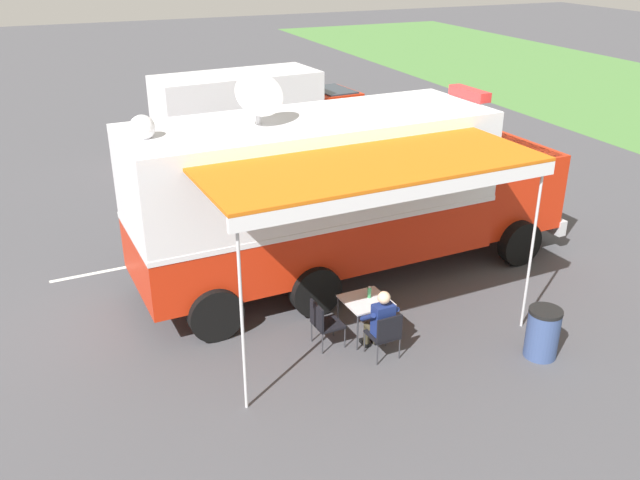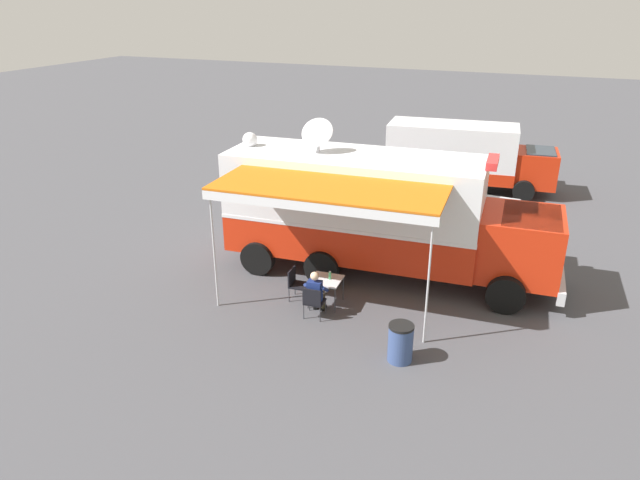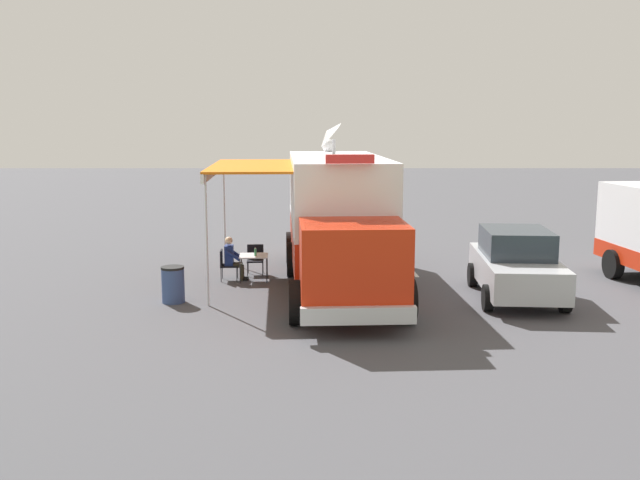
{
  "view_description": "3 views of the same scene",
  "coord_description": "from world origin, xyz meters",
  "px_view_note": "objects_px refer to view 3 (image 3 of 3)",
  "views": [
    {
      "loc": [
        11.77,
        -4.81,
        6.67
      ],
      "look_at": [
        0.2,
        0.09,
        1.01
      ],
      "focal_mm": 38.06,
      "sensor_mm": 36.0,
      "label": 1
    },
    {
      "loc": [
        15.06,
        5.08,
        7.63
      ],
      "look_at": [
        2.01,
        -0.23,
        1.67
      ],
      "focal_mm": 32.76,
      "sensor_mm": 36.0,
      "label": 2
    },
    {
      "loc": [
        0.48,
        19.75,
        4.43
      ],
      "look_at": [
        0.46,
        0.33,
        1.21
      ],
      "focal_mm": 39.79,
      "sensor_mm": 36.0,
      "label": 3
    }
  ],
  "objects_px": {
    "car_behind_truck": "(516,264)",
    "command_truck": "(337,216)",
    "water_bottle": "(255,252)",
    "seated_responder": "(232,258)",
    "trash_bin": "(173,284)",
    "folding_table": "(254,257)",
    "folding_chair_at_table": "(226,262)",
    "folding_chair_beside_table": "(255,257)"
  },
  "relations": [
    {
      "from": "folding_table",
      "to": "folding_chair_at_table",
      "type": "relative_size",
      "value": 0.97
    },
    {
      "from": "command_truck",
      "to": "seated_responder",
      "type": "relative_size",
      "value": 7.69
    },
    {
      "from": "folding_table",
      "to": "folding_chair_beside_table",
      "type": "relative_size",
      "value": 0.97
    },
    {
      "from": "folding_chair_beside_table",
      "to": "trash_bin",
      "type": "relative_size",
      "value": 0.96
    },
    {
      "from": "seated_responder",
      "to": "trash_bin",
      "type": "relative_size",
      "value": 1.37
    },
    {
      "from": "folding_chair_beside_table",
      "to": "car_behind_truck",
      "type": "height_order",
      "value": "car_behind_truck"
    },
    {
      "from": "folding_chair_beside_table",
      "to": "trash_bin",
      "type": "height_order",
      "value": "trash_bin"
    },
    {
      "from": "water_bottle",
      "to": "seated_responder",
      "type": "height_order",
      "value": "seated_responder"
    },
    {
      "from": "water_bottle",
      "to": "folding_chair_at_table",
      "type": "xyz_separation_m",
      "value": [
        0.86,
        -0.11,
        -0.32
      ]
    },
    {
      "from": "seated_responder",
      "to": "car_behind_truck",
      "type": "distance_m",
      "value": 7.76
    },
    {
      "from": "command_truck",
      "to": "folding_chair_at_table",
      "type": "bearing_deg",
      "value": -12.47
    },
    {
      "from": "folding_chair_beside_table",
      "to": "folding_table",
      "type": "bearing_deg",
      "value": 92.2
    },
    {
      "from": "folding_table",
      "to": "water_bottle",
      "type": "height_order",
      "value": "water_bottle"
    },
    {
      "from": "trash_bin",
      "to": "car_behind_truck",
      "type": "height_order",
      "value": "car_behind_truck"
    },
    {
      "from": "folding_chair_beside_table",
      "to": "seated_responder",
      "type": "distance_m",
      "value": 1.01
    },
    {
      "from": "command_truck",
      "to": "folding_chair_beside_table",
      "type": "height_order",
      "value": "command_truck"
    },
    {
      "from": "seated_responder",
      "to": "trash_bin",
      "type": "height_order",
      "value": "seated_responder"
    },
    {
      "from": "folding_chair_beside_table",
      "to": "seated_responder",
      "type": "xyz_separation_m",
      "value": [
        0.58,
        0.82,
        0.14
      ]
    },
    {
      "from": "command_truck",
      "to": "folding_chair_beside_table",
      "type": "distance_m",
      "value": 3.17
    },
    {
      "from": "folding_chair_at_table",
      "to": "car_behind_truck",
      "type": "relative_size",
      "value": 0.2
    },
    {
      "from": "command_truck",
      "to": "car_behind_truck",
      "type": "relative_size",
      "value": 2.22
    },
    {
      "from": "folding_table",
      "to": "car_behind_truck",
      "type": "xyz_separation_m",
      "value": [
        -6.86,
        2.04,
        0.21
      ]
    },
    {
      "from": "folding_chair_beside_table",
      "to": "seated_responder",
      "type": "relative_size",
      "value": 0.7
    },
    {
      "from": "command_truck",
      "to": "car_behind_truck",
      "type": "xyz_separation_m",
      "value": [
        -4.51,
        1.37,
        -1.06
      ]
    },
    {
      "from": "folding_chair_at_table",
      "to": "seated_responder",
      "type": "distance_m",
      "value": 0.23
    },
    {
      "from": "water_bottle",
      "to": "folding_chair_at_table",
      "type": "relative_size",
      "value": 0.26
    },
    {
      "from": "water_bottle",
      "to": "trash_bin",
      "type": "xyz_separation_m",
      "value": [
        1.84,
        2.41,
        -0.38
      ]
    },
    {
      "from": "command_truck",
      "to": "car_behind_truck",
      "type": "bearing_deg",
      "value": 163.15
    },
    {
      "from": "command_truck",
      "to": "folding_table",
      "type": "height_order",
      "value": "command_truck"
    },
    {
      "from": "car_behind_truck",
      "to": "command_truck",
      "type": "bearing_deg",
      "value": -16.85
    },
    {
      "from": "folding_chair_beside_table",
      "to": "car_behind_truck",
      "type": "distance_m",
      "value": 7.48
    },
    {
      "from": "water_bottle",
      "to": "trash_bin",
      "type": "height_order",
      "value": "water_bottle"
    },
    {
      "from": "folding_chair_at_table",
      "to": "folding_table",
      "type": "bearing_deg",
      "value": 178.47
    },
    {
      "from": "folding_chair_at_table",
      "to": "folding_chair_beside_table",
      "type": "relative_size",
      "value": 1.0
    },
    {
      "from": "water_bottle",
      "to": "command_truck",
      "type": "bearing_deg",
      "value": 165.69
    },
    {
      "from": "seated_responder",
      "to": "trash_bin",
      "type": "xyz_separation_m",
      "value": [
        1.17,
        2.53,
        -0.2
      ]
    },
    {
      "from": "water_bottle",
      "to": "folding_chair_beside_table",
      "type": "xyz_separation_m",
      "value": [
        0.09,
        -0.94,
        -0.32
      ]
    },
    {
      "from": "command_truck",
      "to": "folding_chair_at_table",
      "type": "height_order",
      "value": "command_truck"
    },
    {
      "from": "command_truck",
      "to": "folding_table",
      "type": "relative_size",
      "value": 11.41
    },
    {
      "from": "folding_chair_at_table",
      "to": "trash_bin",
      "type": "bearing_deg",
      "value": 68.72
    },
    {
      "from": "water_bottle",
      "to": "seated_responder",
      "type": "xyz_separation_m",
      "value": [
        0.67,
        -0.12,
        -0.18
      ]
    },
    {
      "from": "folding_table",
      "to": "seated_responder",
      "type": "height_order",
      "value": "seated_responder"
    }
  ]
}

